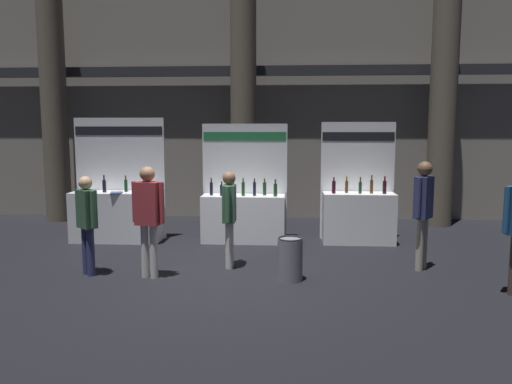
% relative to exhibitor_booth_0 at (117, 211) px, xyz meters
% --- Properties ---
extents(ground_plane, '(27.32, 27.32, 0.00)m').
position_rel_exhibitor_booth_0_xyz_m(ground_plane, '(2.44, -2.16, -0.63)').
color(ground_plane, black).
extents(hall_colonnade, '(13.66, 1.33, 6.80)m').
position_rel_exhibitor_booth_0_xyz_m(hall_colonnade, '(2.44, 2.86, 2.67)').
color(hall_colonnade, gray).
rests_on(hall_colonnade, ground_plane).
extents(exhibitor_booth_0, '(1.90, 0.71, 2.54)m').
position_rel_exhibitor_booth_0_xyz_m(exhibitor_booth_0, '(0.00, 0.00, 0.00)').
color(exhibitor_booth_0, white).
rests_on(exhibitor_booth_0, ground_plane).
extents(exhibitor_booth_1, '(1.77, 0.66, 2.42)m').
position_rel_exhibitor_booth_0_xyz_m(exhibitor_booth_1, '(2.62, 0.13, -0.03)').
color(exhibitor_booth_1, white).
rests_on(exhibitor_booth_1, ground_plane).
extents(exhibitor_booth_2, '(1.51, 0.66, 2.45)m').
position_rel_exhibitor_booth_0_xyz_m(exhibitor_booth_2, '(4.97, 0.19, -0.01)').
color(exhibitor_booth_2, white).
rests_on(exhibitor_booth_2, ground_plane).
extents(trash_bin, '(0.39, 0.39, 0.67)m').
position_rel_exhibitor_booth_0_xyz_m(trash_bin, '(3.58, -2.49, -0.30)').
color(trash_bin, slate).
rests_on(trash_bin, ground_plane).
extents(visitor_0, '(0.53, 0.30, 1.75)m').
position_rel_exhibitor_booth_0_xyz_m(visitor_0, '(1.38, -2.49, 0.42)').
color(visitor_0, silver).
rests_on(visitor_0, ground_plane).
extents(visitor_2, '(0.37, 0.42, 1.80)m').
position_rel_exhibitor_booth_0_xyz_m(visitor_2, '(5.75, -1.75, 0.43)').
color(visitor_2, '#ADA393').
rests_on(visitor_2, ground_plane).
extents(visitor_3, '(0.40, 0.37, 1.59)m').
position_rel_exhibitor_booth_0_xyz_m(visitor_3, '(0.37, -2.41, 0.29)').
color(visitor_3, navy).
rests_on(visitor_3, ground_plane).
extents(visitor_4, '(0.21, 0.52, 1.62)m').
position_rel_exhibitor_booth_0_xyz_m(visitor_4, '(2.56, -1.83, 0.31)').
color(visitor_4, silver).
rests_on(visitor_4, ground_plane).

